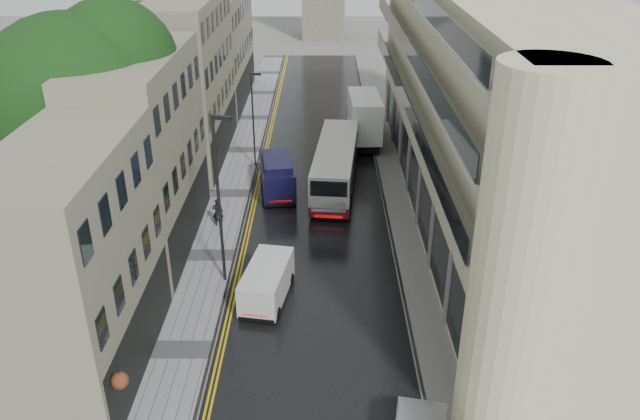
# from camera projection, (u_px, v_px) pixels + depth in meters

# --- Properties ---
(road) EXTENTS (9.00, 85.00, 0.02)m
(road) POSITION_uv_depth(u_px,v_px,m) (316.00, 195.00, 42.90)
(road) COLOR black
(road) RESTS_ON ground
(left_sidewalk) EXTENTS (2.70, 85.00, 0.12)m
(left_sidewalk) POSITION_uv_depth(u_px,v_px,m) (232.00, 194.00, 42.89)
(left_sidewalk) COLOR gray
(left_sidewalk) RESTS_ON ground
(right_sidewalk) EXTENTS (1.80, 85.00, 0.12)m
(right_sidewalk) POSITION_uv_depth(u_px,v_px,m) (395.00, 194.00, 42.86)
(right_sidewalk) COLOR slate
(right_sidewalk) RESTS_ON ground
(old_shop_row) EXTENTS (4.50, 56.00, 12.00)m
(old_shop_row) POSITION_uv_depth(u_px,v_px,m) (178.00, 100.00, 42.48)
(old_shop_row) COLOR gray
(old_shop_row) RESTS_ON ground
(modern_block) EXTENTS (8.00, 40.00, 14.00)m
(modern_block) POSITION_uv_depth(u_px,v_px,m) (483.00, 103.00, 38.39)
(modern_block) COLOR beige
(modern_block) RESTS_ON ground
(tree_near) EXTENTS (10.56, 10.56, 13.89)m
(tree_near) POSITION_uv_depth(u_px,v_px,m) (80.00, 137.00, 33.13)
(tree_near) COLOR black
(tree_near) RESTS_ON ground
(tree_far) EXTENTS (9.24, 9.24, 12.46)m
(tree_far) POSITION_uv_depth(u_px,v_px,m) (148.00, 84.00, 45.07)
(tree_far) COLOR black
(tree_far) RESTS_ON ground
(cream_bus) EXTENTS (3.63, 11.44, 3.07)m
(cream_bus) POSITION_uv_depth(u_px,v_px,m) (314.00, 184.00, 40.80)
(cream_bus) COLOR beige
(cream_bus) RESTS_ON road
(white_lorry) EXTENTS (2.65, 7.99, 4.15)m
(white_lorry) POSITION_uv_depth(u_px,v_px,m) (352.00, 125.00, 49.64)
(white_lorry) COLOR white
(white_lorry) RESTS_ON road
(white_van) EXTENTS (2.59, 4.64, 1.99)m
(white_van) POSITION_uv_depth(u_px,v_px,m) (242.00, 298.00, 30.04)
(white_van) COLOR silver
(white_van) RESTS_ON road
(navy_van) EXTENTS (2.85, 5.59, 2.73)m
(navy_van) POSITION_uv_depth(u_px,v_px,m) (264.00, 186.00, 40.86)
(navy_van) COLOR black
(navy_van) RESTS_ON road
(pedestrian) EXTENTS (0.71, 0.52, 1.82)m
(pedestrian) POSITION_uv_depth(u_px,v_px,m) (218.00, 212.00, 38.26)
(pedestrian) COLOR black
(pedestrian) RESTS_ON left_sidewalk
(lamp_post_near) EXTENTS (1.04, 0.53, 9.07)m
(lamp_post_near) POSITION_uv_depth(u_px,v_px,m) (219.00, 203.00, 31.15)
(lamp_post_near) COLOR black
(lamp_post_near) RESTS_ON left_sidewalk
(lamp_post_far) EXTENTS (0.81, 0.32, 7.02)m
(lamp_post_far) POSITION_uv_depth(u_px,v_px,m) (253.00, 120.00, 45.92)
(lamp_post_far) COLOR black
(lamp_post_far) RESTS_ON left_sidewalk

